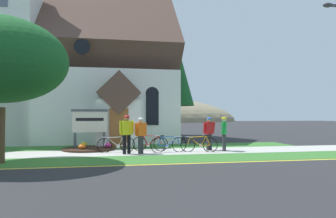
# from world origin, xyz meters

# --- Properties ---
(ground) EXTENTS (140.00, 140.00, 0.00)m
(ground) POSITION_xyz_m (0.00, 4.00, 0.00)
(ground) COLOR #2B2B2D
(sidewalk_slab) EXTENTS (32.00, 2.42, 0.01)m
(sidewalk_slab) POSITION_xyz_m (0.93, 1.60, 0.01)
(sidewalk_slab) COLOR #B7B5AD
(sidewalk_slab) RESTS_ON ground
(grass_verge) EXTENTS (32.00, 2.21, 0.01)m
(grass_verge) POSITION_xyz_m (0.93, -0.72, 0.00)
(grass_verge) COLOR #38722D
(grass_verge) RESTS_ON ground
(church_lawn) EXTENTS (24.00, 2.45, 0.01)m
(church_lawn) POSITION_xyz_m (0.93, 4.03, 0.00)
(church_lawn) COLOR #38722D
(church_lawn) RESTS_ON ground
(curb_paint_stripe) EXTENTS (28.00, 0.16, 0.01)m
(curb_paint_stripe) POSITION_xyz_m (0.93, -1.97, 0.00)
(curb_paint_stripe) COLOR yellow
(curb_paint_stripe) RESTS_ON ground
(church_building) EXTENTS (12.21, 11.07, 12.02)m
(church_building) POSITION_xyz_m (0.54, 9.53, 4.47)
(church_building) COLOR white
(church_building) RESTS_ON ground
(church_sign) EXTENTS (1.86, 0.15, 2.05)m
(church_sign) POSITION_xyz_m (1.55, 3.44, 1.35)
(church_sign) COLOR #474C56
(church_sign) RESTS_ON ground
(flower_bed) EXTENTS (2.57, 2.57, 0.34)m
(flower_bed) POSITION_xyz_m (1.57, 2.93, 0.07)
(flower_bed) COLOR #382319
(flower_bed) RESTS_ON ground
(bicycle_blue) EXTENTS (1.76, 0.25, 0.79)m
(bicycle_blue) POSITION_xyz_m (2.90, 1.73, 0.37)
(bicycle_blue) COLOR black
(bicycle_blue) RESTS_ON ground
(bicycle_silver) EXTENTS (1.76, 0.26, 0.82)m
(bicycle_silver) POSITION_xyz_m (5.32, 1.33, 0.38)
(bicycle_silver) COLOR black
(bicycle_silver) RESTS_ON ground
(bicycle_black) EXTENTS (1.69, 0.58, 0.82)m
(bicycle_black) POSITION_xyz_m (6.76, 1.20, 0.37)
(bicycle_black) COLOR black
(bicycle_black) RESTS_ON ground
(bicycle_white) EXTENTS (1.70, 0.48, 0.81)m
(bicycle_white) POSITION_xyz_m (4.52, 2.04, 0.37)
(bicycle_white) COLOR black
(bicycle_white) RESTS_ON ground
(cyclist_in_blue_jersey) EXTENTS (0.64, 0.43, 1.74)m
(cyclist_in_blue_jersey) POSITION_xyz_m (3.36, 0.98, 1.03)
(cyclist_in_blue_jersey) COLOR black
(cyclist_in_blue_jersey) RESTS_ON ground
(cyclist_in_white_jersey) EXTENTS (0.42, 0.69, 1.65)m
(cyclist_in_white_jersey) POSITION_xyz_m (8.04, 1.28, 0.96)
(cyclist_in_white_jersey) COLOR #2D2D33
(cyclist_in_white_jersey) RESTS_ON ground
(cyclist_in_orange_jersey) EXTENTS (0.63, 0.38, 1.63)m
(cyclist_in_orange_jersey) POSITION_xyz_m (7.42, 1.70, 0.95)
(cyclist_in_orange_jersey) COLOR #2D2D33
(cyclist_in_orange_jersey) RESTS_ON ground
(cyclist_in_red_jersey) EXTENTS (0.57, 0.47, 1.63)m
(cyclist_in_red_jersey) POSITION_xyz_m (3.98, 0.99, 0.95)
(cyclist_in_red_jersey) COLOR #2D2D33
(cyclist_in_red_jersey) RESTS_ON ground
(roadside_conifer) EXTENTS (3.01, 3.01, 8.10)m
(roadside_conifer) POSITION_xyz_m (7.57, 10.77, 5.29)
(roadside_conifer) COLOR #4C3823
(roadside_conifer) RESTS_ON ground
(verge_sapling) EXTENTS (4.75, 4.75, 5.28)m
(verge_sapling) POSITION_xyz_m (-1.26, -0.71, 3.72)
(verge_sapling) COLOR #4C3823
(verge_sapling) RESTS_ON ground
(distant_hill) EXTENTS (78.12, 48.20, 16.18)m
(distant_hill) POSITION_xyz_m (0.65, 77.73, 0.00)
(distant_hill) COLOR #847A5B
(distant_hill) RESTS_ON ground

